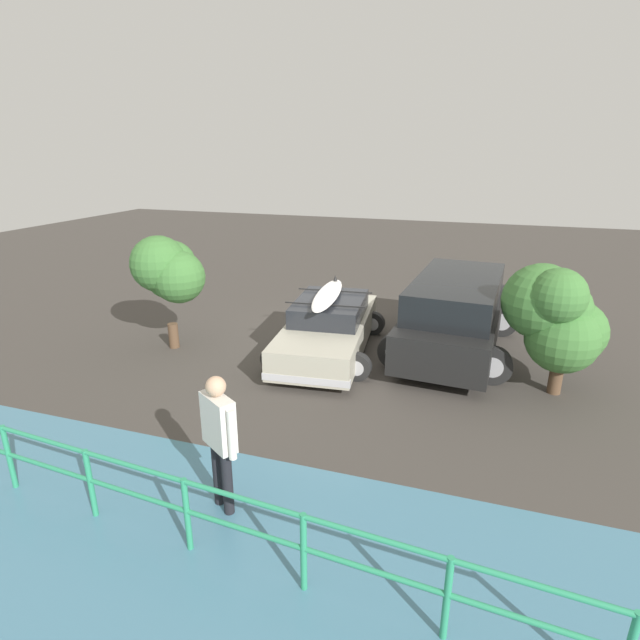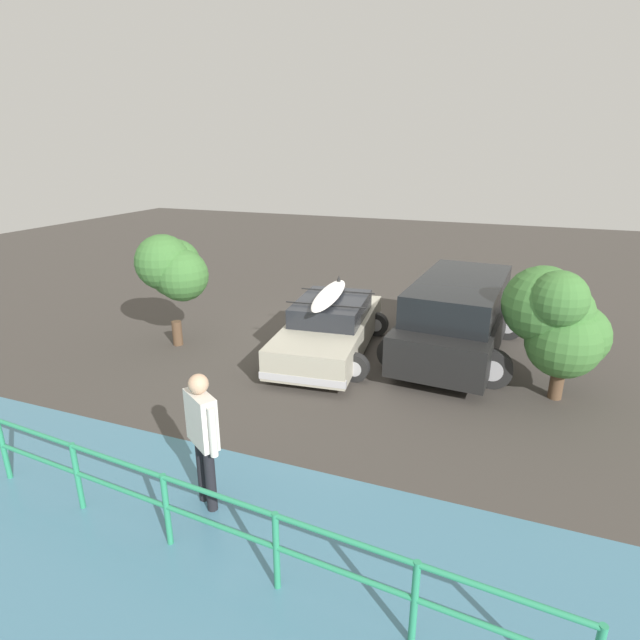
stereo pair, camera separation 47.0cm
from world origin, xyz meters
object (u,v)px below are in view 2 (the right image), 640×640
object	(u,v)px
person_bystander	(202,429)
bush_near_left	(173,268)
bush_near_right	(556,321)
sedan_car	(330,327)
suv_car	(458,315)

from	to	relation	value
person_bystander	bush_near_left	world-z (taller)	bush_near_left
bush_near_left	bush_near_right	size ratio (longest dim) A/B	1.06
sedan_car	bush_near_right	xyz separation A→B (m)	(-4.47, 0.57, 0.89)
sedan_car	person_bystander	world-z (taller)	person_bystander
bush_near_left	bush_near_right	bearing A→B (deg)	-178.28
bush_near_left	bush_near_right	xyz separation A→B (m)	(-7.96, -0.24, -0.34)
sedan_car	bush_near_left	distance (m)	3.78
bush_near_right	person_bystander	bearing A→B (deg)	49.23
suv_car	person_bystander	distance (m)	6.78
sedan_car	person_bystander	bearing A→B (deg)	93.04
suv_car	bush_near_right	bearing A→B (deg)	140.58
bush_near_left	sedan_car	bearing A→B (deg)	-167.01
bush_near_left	suv_car	bearing A→B (deg)	-164.36
bush_near_right	bush_near_left	bearing A→B (deg)	1.72
sedan_car	suv_car	distance (m)	2.84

